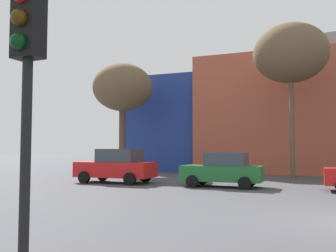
{
  "coord_description": "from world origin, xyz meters",
  "views": [
    {
      "loc": [
        -1.05,
        -10.62,
        1.86
      ],
      "look_at": [
        -8.41,
        7.97,
        3.11
      ],
      "focal_mm": 39.59,
      "sensor_mm": 36.0,
      "label": 1
    }
  ],
  "objects_px": {
    "parked_car_0": "(116,166)",
    "traffic_light_near_left": "(26,68)",
    "bare_tree_1": "(290,54)",
    "bare_tree_0": "(123,88)",
    "parked_car_1": "(223,170)"
  },
  "relations": [
    {
      "from": "parked_car_1",
      "to": "parked_car_0",
      "type": "bearing_deg",
      "value": -0.0
    },
    {
      "from": "traffic_light_near_left",
      "to": "bare_tree_0",
      "type": "height_order",
      "value": "bare_tree_0"
    },
    {
      "from": "parked_car_0",
      "to": "bare_tree_0",
      "type": "height_order",
      "value": "bare_tree_0"
    },
    {
      "from": "parked_car_1",
      "to": "traffic_light_near_left",
      "type": "height_order",
      "value": "traffic_light_near_left"
    },
    {
      "from": "parked_car_0",
      "to": "bare_tree_1",
      "type": "distance_m",
      "value": 12.73
    },
    {
      "from": "traffic_light_near_left",
      "to": "parked_car_1",
      "type": "bearing_deg",
      "value": -172.01
    },
    {
      "from": "traffic_light_near_left",
      "to": "bare_tree_1",
      "type": "bearing_deg",
      "value": 178.56
    },
    {
      "from": "parked_car_0",
      "to": "bare_tree_0",
      "type": "relative_size",
      "value": 0.52
    },
    {
      "from": "parked_car_1",
      "to": "bare_tree_1",
      "type": "height_order",
      "value": "bare_tree_1"
    },
    {
      "from": "bare_tree_0",
      "to": "parked_car_0",
      "type": "bearing_deg",
      "value": -63.73
    },
    {
      "from": "traffic_light_near_left",
      "to": "bare_tree_1",
      "type": "relative_size",
      "value": 0.4
    },
    {
      "from": "parked_car_0",
      "to": "bare_tree_1",
      "type": "bearing_deg",
      "value": -146.57
    },
    {
      "from": "parked_car_0",
      "to": "parked_car_1",
      "type": "relative_size",
      "value": 1.1
    },
    {
      "from": "bare_tree_0",
      "to": "bare_tree_1",
      "type": "height_order",
      "value": "bare_tree_1"
    },
    {
      "from": "parked_car_0",
      "to": "traffic_light_near_left",
      "type": "xyz_separation_m",
      "value": [
        7.07,
        -14.66,
        1.89
      ]
    }
  ]
}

